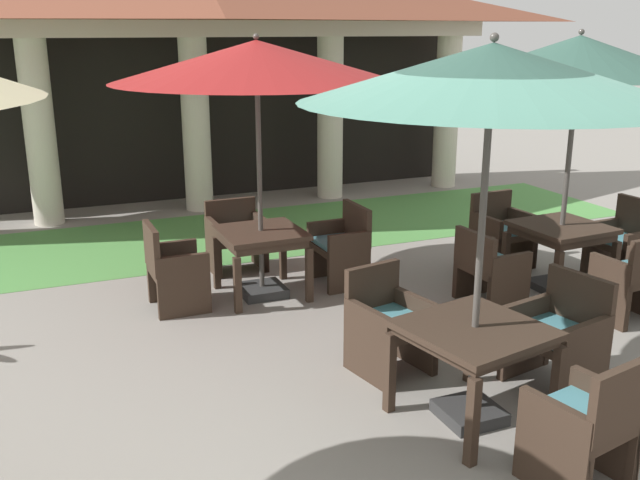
{
  "coord_description": "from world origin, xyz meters",
  "views": [
    {
      "loc": [
        -2.52,
        -3.61,
        2.78
      ],
      "look_at": [
        -0.17,
        1.99,
        0.97
      ],
      "focal_mm": 40.2,
      "sensor_mm": 36.0,
      "label": 1
    }
  ],
  "objects_px": {
    "patio_umbrella_mid_right": "(492,76)",
    "patio_chair_far_back_east": "(341,247)",
    "patio_umbrella_near_foreground": "(579,59)",
    "patio_chair_far_back_north": "(236,237)",
    "patio_chair_mid_right_north": "(388,325)",
    "patio_chair_near_foreground_north": "(501,233)",
    "patio_chair_near_foreground_west": "(489,268)",
    "patio_chair_mid_right_east": "(559,337)",
    "patio_chair_mid_right_south": "(585,426)",
    "patio_chair_far_back_west": "(174,270)",
    "patio_chair_near_foreground_east": "(623,243)",
    "patio_table_far_back": "(261,240)",
    "patio_umbrella_far_back": "(257,63)",
    "patio_chair_near_foreground_south": "(631,280)",
    "patio_table_mid_right": "(474,339)",
    "patio_table_near_foreground": "(561,234)"
  },
  "relations": [
    {
      "from": "patio_table_far_back",
      "to": "patio_chair_far_back_north",
      "type": "xyz_separation_m",
      "value": [
        -0.01,
        0.94,
        -0.22
      ]
    },
    {
      "from": "patio_table_near_foreground",
      "to": "patio_table_mid_right",
      "type": "xyz_separation_m",
      "value": [
        -2.44,
        -1.93,
        0.0
      ]
    },
    {
      "from": "patio_chair_far_back_north",
      "to": "patio_chair_near_foreground_south",
      "type": "bearing_deg",
      "value": 135.38
    },
    {
      "from": "patio_table_near_foreground",
      "to": "patio_chair_near_foreground_south",
      "type": "relative_size",
      "value": 1.03
    },
    {
      "from": "patio_umbrella_far_back",
      "to": "patio_umbrella_mid_right",
      "type": "bearing_deg",
      "value": -78.67
    },
    {
      "from": "patio_umbrella_mid_right",
      "to": "patio_table_far_back",
      "type": "bearing_deg",
      "value": 101.33
    },
    {
      "from": "patio_umbrella_mid_right",
      "to": "patio_chair_far_back_east",
      "type": "bearing_deg",
      "value": 83.75
    },
    {
      "from": "patio_chair_near_foreground_east",
      "to": "patio_table_far_back",
      "type": "relative_size",
      "value": 1.06
    },
    {
      "from": "patio_table_near_foreground",
      "to": "patio_chair_near_foreground_south",
      "type": "xyz_separation_m",
      "value": [
        0.06,
        -0.96,
        -0.21
      ]
    },
    {
      "from": "patio_table_mid_right",
      "to": "patio_chair_mid_right_north",
      "type": "xyz_separation_m",
      "value": [
        -0.19,
        0.94,
        -0.24
      ]
    },
    {
      "from": "patio_chair_mid_right_north",
      "to": "patio_chair_near_foreground_south",
      "type": "bearing_deg",
      "value": 169.37
    },
    {
      "from": "patio_chair_far_back_east",
      "to": "patio_chair_near_foreground_north",
      "type": "bearing_deg",
      "value": -94.9
    },
    {
      "from": "patio_chair_mid_right_east",
      "to": "patio_table_mid_right",
      "type": "bearing_deg",
      "value": 90.0
    },
    {
      "from": "patio_chair_mid_right_north",
      "to": "patio_umbrella_far_back",
      "type": "height_order",
      "value": "patio_umbrella_far_back"
    },
    {
      "from": "patio_chair_mid_right_east",
      "to": "patio_chair_far_back_east",
      "type": "height_order",
      "value": "patio_chair_mid_right_east"
    },
    {
      "from": "patio_umbrella_near_foreground",
      "to": "patio_chair_far_back_north",
      "type": "distance_m",
      "value": 4.22
    },
    {
      "from": "patio_chair_mid_right_north",
      "to": "patio_umbrella_far_back",
      "type": "xyz_separation_m",
      "value": [
        -0.42,
        2.09,
        2.04
      ]
    },
    {
      "from": "patio_chair_near_foreground_east",
      "to": "patio_chair_near_foreground_north",
      "type": "relative_size",
      "value": 1.05
    },
    {
      "from": "patio_chair_mid_right_south",
      "to": "patio_table_far_back",
      "type": "bearing_deg",
      "value": 89.99
    },
    {
      "from": "patio_chair_near_foreground_south",
      "to": "patio_chair_mid_right_north",
      "type": "xyz_separation_m",
      "value": [
        -2.68,
        -0.03,
        -0.02
      ]
    },
    {
      "from": "patio_chair_near_foreground_north",
      "to": "patio_chair_far_back_north",
      "type": "relative_size",
      "value": 1.05
    },
    {
      "from": "patio_chair_near_foreground_west",
      "to": "patio_chair_mid_right_east",
      "type": "bearing_deg",
      "value": -21.09
    },
    {
      "from": "patio_chair_mid_right_south",
      "to": "patio_chair_far_back_north",
      "type": "bearing_deg",
      "value": 88.01
    },
    {
      "from": "patio_chair_near_foreground_west",
      "to": "patio_chair_near_foreground_east",
      "type": "bearing_deg",
      "value": 90.0
    },
    {
      "from": "patio_chair_mid_right_south",
      "to": "patio_chair_far_back_west",
      "type": "relative_size",
      "value": 1.0
    },
    {
      "from": "patio_chair_near_foreground_south",
      "to": "patio_table_mid_right",
      "type": "bearing_deg",
      "value": -162.1
    },
    {
      "from": "patio_chair_far_back_west",
      "to": "patio_table_near_foreground",
      "type": "bearing_deg",
      "value": 74.02
    },
    {
      "from": "patio_chair_mid_right_east",
      "to": "patio_chair_mid_right_south",
      "type": "height_order",
      "value": "same"
    },
    {
      "from": "patio_chair_mid_right_south",
      "to": "patio_umbrella_far_back",
      "type": "bearing_deg",
      "value": 89.99
    },
    {
      "from": "patio_chair_near_foreground_north",
      "to": "patio_chair_far_back_east",
      "type": "bearing_deg",
      "value": -7.51
    },
    {
      "from": "patio_chair_far_back_north",
      "to": "patio_umbrella_near_foreground",
      "type": "bearing_deg",
      "value": 145.6
    },
    {
      "from": "patio_umbrella_mid_right",
      "to": "patio_chair_far_back_north",
      "type": "xyz_separation_m",
      "value": [
        -0.62,
        3.97,
        -2.08
      ]
    },
    {
      "from": "patio_chair_mid_right_east",
      "to": "patio_table_far_back",
      "type": "bearing_deg",
      "value": 17.29
    },
    {
      "from": "patio_umbrella_far_back",
      "to": "patio_chair_near_foreground_east",
      "type": "bearing_deg",
      "value": -14.53
    },
    {
      "from": "patio_chair_far_back_north",
      "to": "patio_table_mid_right",
      "type": "bearing_deg",
      "value": 98.11
    },
    {
      "from": "patio_chair_near_foreground_east",
      "to": "patio_chair_near_foreground_north",
      "type": "height_order",
      "value": "patio_chair_near_foreground_east"
    },
    {
      "from": "patio_chair_mid_right_north",
      "to": "patio_chair_far_back_north",
      "type": "bearing_deg",
      "value": -93.24
    },
    {
      "from": "patio_chair_near_foreground_north",
      "to": "patio_chair_far_back_east",
      "type": "distance_m",
      "value": 2.06
    },
    {
      "from": "patio_chair_near_foreground_east",
      "to": "patio_umbrella_mid_right",
      "type": "xyz_separation_m",
      "value": [
        -3.41,
        -1.99,
        2.07
      ]
    },
    {
      "from": "patio_chair_mid_right_north",
      "to": "patio_chair_far_back_north",
      "type": "relative_size",
      "value": 1.06
    },
    {
      "from": "patio_chair_near_foreground_east",
      "to": "patio_umbrella_mid_right",
      "type": "bearing_deg",
      "value": 116.89
    },
    {
      "from": "patio_umbrella_near_foreground",
      "to": "patio_chair_far_back_north",
      "type": "relative_size",
      "value": 3.37
    },
    {
      "from": "patio_chair_near_foreground_west",
      "to": "patio_chair_near_foreground_south",
      "type": "distance_m",
      "value": 1.36
    },
    {
      "from": "patio_chair_near_foreground_south",
      "to": "patio_chair_far_back_west",
      "type": "distance_m",
      "value": 4.53
    },
    {
      "from": "patio_umbrella_mid_right",
      "to": "patio_chair_near_foreground_north",
      "type": "bearing_deg",
      "value": 50.52
    },
    {
      "from": "patio_umbrella_near_foreground",
      "to": "patio_umbrella_mid_right",
      "type": "distance_m",
      "value": 3.11
    },
    {
      "from": "patio_chair_near_foreground_west",
      "to": "patio_chair_far_back_north",
      "type": "height_order",
      "value": "patio_chair_far_back_north"
    },
    {
      "from": "patio_chair_near_foreground_east",
      "to": "patio_table_far_back",
      "type": "xyz_separation_m",
      "value": [
        -4.01,
        1.04,
        0.21
      ]
    },
    {
      "from": "patio_chair_near_foreground_east",
      "to": "patio_chair_mid_right_south",
      "type": "height_order",
      "value": "patio_chair_near_foreground_east"
    },
    {
      "from": "patio_chair_far_back_east",
      "to": "patio_umbrella_near_foreground",
      "type": "bearing_deg",
      "value": -118.55
    }
  ]
}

